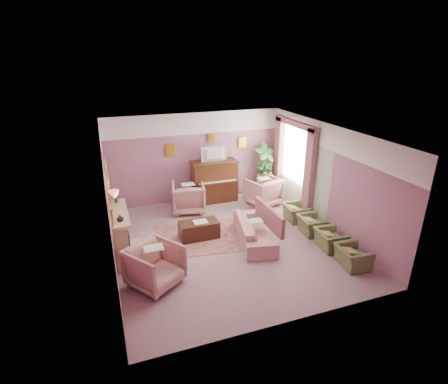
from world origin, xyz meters
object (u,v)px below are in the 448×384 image
object	(u,v)px
sofa	(254,227)
olive_chair_d	(296,210)
floral_armchair_right	(263,190)
side_table	(265,184)
floral_armchair_front	(155,264)
olive_chair_b	(330,237)
floral_armchair_left	(188,196)
olive_chair_c	(312,222)
olive_chair_a	(353,254)
piano	(214,182)
television	(215,153)
coffee_table	(199,230)

from	to	relation	value
sofa	olive_chair_d	distance (m)	1.74
floral_armchair_right	side_table	xyz separation A→B (m)	(0.42, 0.75, -0.13)
floral_armchair_front	olive_chair_b	size ratio (longest dim) A/B	1.34
floral_armchair_left	olive_chair_b	size ratio (longest dim) A/B	1.34
sofa	olive_chair_c	size ratio (longest dim) A/B	2.71
olive_chair_a	olive_chair_b	xyz separation A→B (m)	(0.00, 0.82, 0.00)
piano	television	xyz separation A→B (m)	(0.00, -0.05, 0.95)
olive_chair_d	side_table	size ratio (longest dim) A/B	1.03
television	coffee_table	world-z (taller)	television
television	olive_chair_d	distance (m)	3.00
olive_chair_b	olive_chair_c	distance (m)	0.82
olive_chair_a	floral_armchair_right	bearing A→B (deg)	95.73
sofa	olive_chair_b	world-z (taller)	sofa
coffee_table	floral_armchair_front	size ratio (longest dim) A/B	1.03
olive_chair_d	side_table	bearing A→B (deg)	88.89
floral_armchair_right	olive_chair_a	xyz separation A→B (m)	(0.38, -3.80, -0.17)
olive_chair_a	olive_chair_b	bearing A→B (deg)	90.00
piano	olive_chair_a	distance (m)	4.92
piano	olive_chair_a	size ratio (longest dim) A/B	1.94
television	sofa	bearing A→B (deg)	-87.12
floral_armchair_right	olive_chair_d	xyz separation A→B (m)	(0.38, -1.34, -0.17)
floral_armchair_front	olive_chair_a	bearing A→B (deg)	-10.67
sofa	coffee_table	bearing A→B (deg)	154.35
olive_chair_b	coffee_table	bearing A→B (deg)	151.36
coffee_table	olive_chair_d	size ratio (longest dim) A/B	1.38
piano	olive_chair_c	xyz separation A→B (m)	(1.73, -2.95, -0.34)
television	olive_chair_c	distance (m)	3.61
olive_chair_d	side_table	world-z (taller)	side_table
piano	side_table	xyz separation A→B (m)	(1.77, -0.04, -0.30)
side_table	olive_chair_a	bearing A→B (deg)	-90.51
floral_armchair_left	side_table	size ratio (longest dim) A/B	1.38
television	olive_chair_d	bearing A→B (deg)	-50.22
olive_chair_c	sofa	bearing A→B (deg)	175.20
television	floral_armchair_front	size ratio (longest dim) A/B	0.83
floral_armchair_right	olive_chair_a	distance (m)	3.83
olive_chair_c	television	bearing A→B (deg)	120.84
piano	olive_chair_a	xyz separation A→B (m)	(1.73, -4.59, -0.34)
piano	floral_armchair_left	xyz separation A→B (m)	(-0.98, -0.50, -0.17)
television	olive_chair_a	bearing A→B (deg)	-69.13
piano	coffee_table	size ratio (longest dim) A/B	1.40
floral_armchair_right	olive_chair_a	world-z (taller)	floral_armchair_right
television	coffee_table	xyz separation A→B (m)	(-1.14, -2.15, -1.38)
floral_armchair_left	side_table	distance (m)	2.79
coffee_table	olive_chair_c	xyz separation A→B (m)	(2.87, -0.75, 0.09)
side_table	coffee_table	bearing A→B (deg)	-143.44
floral_armchair_left	olive_chair_b	distance (m)	4.25
floral_armchair_left	side_table	bearing A→B (deg)	9.48
olive_chair_b	side_table	xyz separation A→B (m)	(0.04, 3.73, 0.04)
olive_chair_a	side_table	size ratio (longest dim) A/B	1.03
floral_armchair_left	olive_chair_c	xyz separation A→B (m)	(2.71, -2.45, -0.17)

